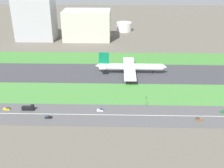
% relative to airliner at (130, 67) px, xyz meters
% --- Properties ---
extents(ground_plane, '(800.00, 800.00, 0.00)m').
position_rel_airliner_xyz_m(ground_plane, '(-26.34, -0.00, -6.23)').
color(ground_plane, '#5B564C').
extents(runway, '(280.00, 46.00, 0.10)m').
position_rel_airliner_xyz_m(runway, '(-26.34, -0.00, -6.18)').
color(runway, '#38383D').
rests_on(runway, ground_plane).
extents(grass_median_north, '(280.00, 36.00, 0.10)m').
position_rel_airliner_xyz_m(grass_median_north, '(-26.34, 41.00, -6.18)').
color(grass_median_north, '#3D7A33').
rests_on(grass_median_north, ground_plane).
extents(grass_median_south, '(280.00, 36.00, 0.10)m').
position_rel_airliner_xyz_m(grass_median_south, '(-26.34, -41.00, -6.18)').
color(grass_median_south, '#427F38').
rests_on(grass_median_south, ground_plane).
extents(highway, '(280.00, 28.00, 0.10)m').
position_rel_airliner_xyz_m(highway, '(-26.34, -73.00, -6.18)').
color(highway, '#4C4C4F').
rests_on(highway, ground_plane).
extents(highway_centerline, '(266.00, 0.50, 0.01)m').
position_rel_airliner_xyz_m(highway_centerline, '(-26.34, -73.00, -6.13)').
color(highway_centerline, silver).
rests_on(highway_centerline, highway).
extents(airliner, '(65.00, 56.00, 19.70)m').
position_rel_airliner_xyz_m(airliner, '(0.00, 0.00, 0.00)').
color(airliner, white).
rests_on(airliner, runway).
extents(car_6, '(4.40, 1.80, 2.00)m').
position_rel_airliner_xyz_m(car_6, '(-56.18, -78.00, -5.31)').
color(car_6, black).
rests_on(car_6, highway).
extents(car_4, '(4.40, 1.80, 2.00)m').
position_rel_airliner_xyz_m(car_4, '(42.19, -78.00, -5.31)').
color(car_4, brown).
rests_on(car_4, highway).
extents(car_3, '(4.40, 1.80, 2.00)m').
position_rel_airliner_xyz_m(car_3, '(-87.25, -68.00, -5.31)').
color(car_3, yellow).
rests_on(car_3, highway).
extents(truck_0, '(8.40, 2.50, 4.00)m').
position_rel_airliner_xyz_m(truck_0, '(-72.13, -68.00, -4.56)').
color(truck_0, black).
rests_on(truck_0, highway).
extents(car_2, '(4.40, 1.80, 2.00)m').
position_rel_airliner_xyz_m(car_2, '(-22.28, -68.00, -5.31)').
color(car_2, silver).
rests_on(car_2, highway).
extents(traffic_light, '(0.36, 0.50, 7.20)m').
position_rel_airliner_xyz_m(traffic_light, '(9.56, -60.01, -1.94)').
color(traffic_light, '#4C4C51').
rests_on(traffic_light, highway).
extents(terminal_building, '(47.82, 33.16, 51.02)m').
position_rel_airliner_xyz_m(terminal_building, '(-116.34, 114.00, 19.28)').
color(terminal_building, '#B2B2B7').
rests_on(terminal_building, ground_plane).
extents(hangar_building, '(58.78, 36.73, 37.06)m').
position_rel_airliner_xyz_m(hangar_building, '(-50.88, 114.00, 12.30)').
color(hangar_building, beige).
rests_on(hangar_building, ground_plane).
extents(fuel_tank_west, '(21.52, 21.52, 12.42)m').
position_rel_airliner_xyz_m(fuel_tank_west, '(-2.86, 159.00, -0.02)').
color(fuel_tank_west, silver).
rests_on(fuel_tank_west, ground_plane).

